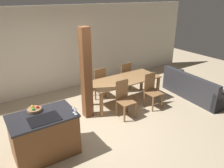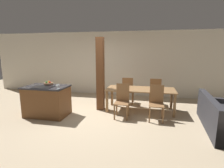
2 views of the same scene
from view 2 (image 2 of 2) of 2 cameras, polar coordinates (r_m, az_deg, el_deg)
ground_plane at (r=5.34m, az=-6.87°, el=-10.21°), size 16.00×16.00×0.00m
wall_back at (r=7.61m, az=-0.44°, el=6.64°), size 11.20×0.08×2.70m
kitchen_island at (r=5.54m, az=-20.43°, el=-5.17°), size 1.24×0.80×0.90m
fruit_bowl at (r=5.66m, az=-20.05°, el=0.24°), size 0.27×0.27×0.10m
wine_glass_near at (r=4.85m, az=-17.48°, el=-0.32°), size 0.06×0.06×0.15m
wine_glass_middle at (r=4.92m, az=-17.04°, el=-0.15°), size 0.06×0.06×0.15m
dining_table at (r=5.62m, az=9.25°, el=-2.38°), size 2.14×0.89×0.72m
dining_chair_near_left at (r=5.06m, az=3.34°, el=-5.33°), size 0.40×0.40×0.97m
dining_chair_near_right at (r=5.01m, az=14.32°, el=-5.82°), size 0.40×0.40×0.97m
dining_chair_far_left at (r=6.33m, az=5.19°, el=-2.04°), size 0.40×0.40×0.97m
dining_chair_far_right at (r=6.30m, az=13.91°, el=-2.40°), size 0.40×0.40×0.97m
couch at (r=5.12m, az=31.99°, el=-9.59°), size 0.96×2.13×0.79m
timber_post at (r=5.60m, az=-3.83°, el=3.14°), size 0.23×0.23×2.32m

